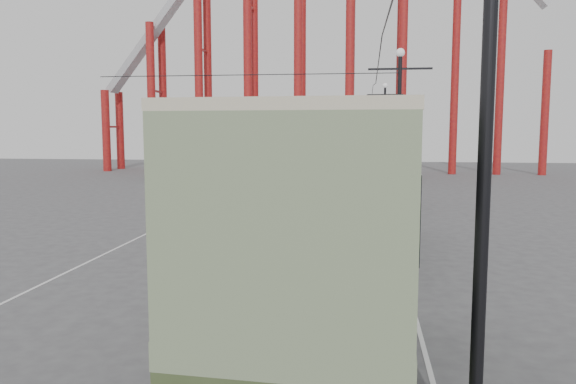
# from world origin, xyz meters

# --- Properties ---
(ground) EXTENTS (160.00, 160.00, 0.00)m
(ground) POSITION_xyz_m (0.00, 0.00, 0.00)
(ground) COLOR #4A4A4C
(ground) RESTS_ON ground
(road_markings) EXTENTS (12.52, 120.00, 0.01)m
(road_markings) POSITION_xyz_m (-0.86, 19.70, 0.01)
(road_markings) COLOR silver
(road_markings) RESTS_ON ground
(lamp_post_mid) EXTENTS (3.20, 0.44, 9.32)m
(lamp_post_mid) POSITION_xyz_m (5.60, 18.00, 4.68)
(lamp_post_mid) COLOR black
(lamp_post_mid) RESTS_ON ground
(lamp_post_far) EXTENTS (3.20, 0.44, 9.32)m
(lamp_post_far) POSITION_xyz_m (5.60, 40.00, 4.68)
(lamp_post_far) COLOR black
(lamp_post_far) RESTS_ON ground
(lamp_post_distant) EXTENTS (3.20, 0.44, 9.32)m
(lamp_post_distant) POSITION_xyz_m (5.60, 62.00, 4.68)
(lamp_post_distant) COLOR black
(lamp_post_distant) RESTS_ON ground
(fairground_shed) EXTENTS (22.00, 10.00, 5.00)m
(fairground_shed) POSITION_xyz_m (-6.00, 47.00, 2.50)
(fairground_shed) COLOR #A7A7A2
(fairground_shed) RESTS_ON ground
(double_decker_bus) EXTENTS (3.22, 10.58, 5.61)m
(double_decker_bus) POSITION_xyz_m (3.40, -0.96, 3.14)
(double_decker_bus) COLOR #3A4826
(double_decker_bus) RESTS_ON ground
(single_decker_green) EXTENTS (3.83, 12.15, 3.38)m
(single_decker_green) POSITION_xyz_m (3.12, 12.80, 1.91)
(single_decker_green) COLOR gray
(single_decker_green) RESTS_ON ground
(single_decker_cream) EXTENTS (2.88, 9.72, 2.99)m
(single_decker_cream) POSITION_xyz_m (3.64, 27.82, 1.68)
(single_decker_cream) COLOR beige
(single_decker_cream) RESTS_ON ground
(pedestrian) EXTENTS (0.72, 0.61, 1.66)m
(pedestrian) POSITION_xyz_m (2.87, 9.19, 0.83)
(pedestrian) COLOR black
(pedestrian) RESTS_ON ground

